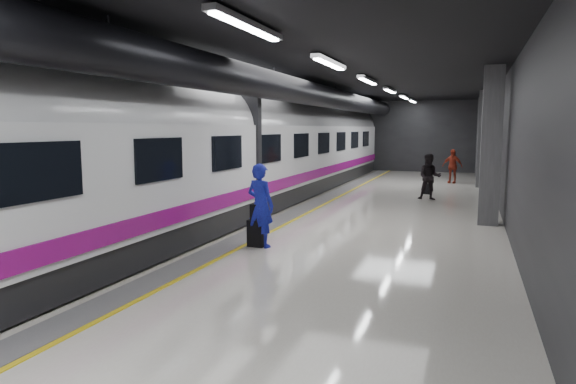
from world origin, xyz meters
The scene contains 9 objects.
ground centered at (0.00, 0.00, 0.00)m, with size 40.00×40.00×0.00m, color silver.
platform_hall centered at (-0.29, 0.96, 3.54)m, with size 10.02×40.02×4.51m.
train centered at (-3.25, 0.00, 2.07)m, with size 3.05×38.00×4.05m.
traveler_main centered at (-0.55, -2.81, 0.98)m, with size 0.71×0.47×1.96m, color #1B2ED1.
suitcase_main centered at (-0.65, -2.83, 0.32)m, with size 0.39×0.24×0.63m, color black.
shoulder_bag centered at (-0.63, -2.85, 0.82)m, with size 0.28×0.15×0.38m, color black.
traveler_far_a centered at (2.55, 6.70, 0.89)m, with size 0.87×0.68×1.79m, color black.
traveler_far_b centered at (3.15, 13.42, 0.86)m, with size 1.00×0.42×1.71m, color maroon.
suitcase_far centered at (2.31, 8.52, 0.22)m, with size 0.30×0.20×0.45m, color black.
Camera 1 is at (4.03, -13.70, 2.77)m, focal length 32.00 mm.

